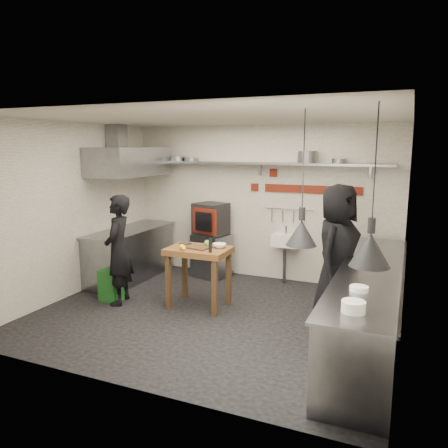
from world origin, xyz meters
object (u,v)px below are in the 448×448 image
at_px(oven_stand, 212,255).
at_px(green_bin, 112,285).
at_px(prep_table, 199,277).
at_px(combi_oven, 211,219).
at_px(chef_left, 118,250).
at_px(chef_right, 337,252).

distance_m(oven_stand, green_bin, 2.02).
relative_size(oven_stand, prep_table, 0.87).
height_order(oven_stand, green_bin, oven_stand).
distance_m(combi_oven, prep_table, 1.77).
xyz_separation_m(oven_stand, green_bin, (-0.91, -1.80, -0.15)).
distance_m(combi_oven, chef_left, 2.04).
bearing_deg(prep_table, combi_oven, 107.98).
bearing_deg(prep_table, chef_right, 10.61).
distance_m(green_bin, chef_left, 0.63).
bearing_deg(prep_table, green_bin, -169.18).
relative_size(green_bin, chef_right, 0.26).
distance_m(oven_stand, chef_right, 2.76).
xyz_separation_m(prep_table, chef_right, (1.97, 0.39, 0.50)).
bearing_deg(chef_right, prep_table, 114.19).
bearing_deg(combi_oven, oven_stand, -33.67).
xyz_separation_m(oven_stand, chef_right, (2.45, -1.13, 0.56)).
bearing_deg(green_bin, prep_table, 11.33).
relative_size(combi_oven, chef_right, 0.30).
relative_size(oven_stand, chef_right, 0.42).
xyz_separation_m(oven_stand, chef_left, (-0.73, -1.86, 0.45)).
height_order(green_bin, chef_left, chef_left).
bearing_deg(chef_left, combi_oven, 141.78).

